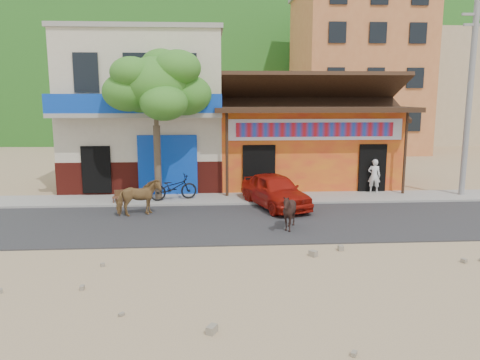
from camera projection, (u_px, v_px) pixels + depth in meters
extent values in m
plane|color=#9E825B|center=(297.00, 245.00, 13.57)|extent=(120.00, 120.00, 0.00)
cube|color=#28282B|center=(284.00, 222.00, 16.02)|extent=(60.00, 5.00, 0.04)
cube|color=gray|center=(271.00, 198.00, 19.45)|extent=(60.00, 2.00, 0.12)
cube|color=orange|center=(301.00, 146.00, 23.20)|extent=(8.00, 6.00, 3.60)
cube|color=beige|center=(147.00, 112.00, 22.42)|extent=(7.00, 6.00, 7.00)
cube|color=#CC723F|center=(356.00, 74.00, 36.65)|extent=(9.00, 9.00, 12.00)
cube|color=tan|center=(431.00, 88.00, 43.30)|extent=(8.00, 8.00, 10.00)
ellipsoid|color=#194C14|center=(223.00, 50.00, 80.19)|extent=(100.00, 40.00, 24.00)
cylinder|color=gray|center=(469.00, 100.00, 19.26)|extent=(0.24, 0.24, 8.00)
imported|color=olive|center=(139.00, 198.00, 16.67)|extent=(1.70, 1.21, 1.31)
imported|color=black|center=(289.00, 212.00, 14.85)|extent=(1.42, 1.38, 1.20)
imported|color=#A0150B|center=(275.00, 190.00, 17.95)|extent=(2.67, 4.11, 1.30)
imported|color=black|center=(173.00, 187.00, 18.87)|extent=(2.04, 1.22, 1.01)
imported|color=white|center=(374.00, 176.00, 20.30)|extent=(0.61, 0.49, 1.46)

